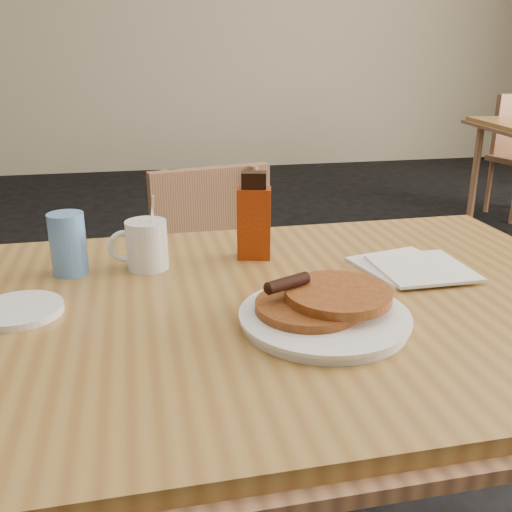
{
  "coord_description": "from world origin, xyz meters",
  "views": [
    {
      "loc": [
        -0.18,
        -0.9,
        1.15
      ],
      "look_at": [
        0.01,
        0.03,
        0.81
      ],
      "focal_mm": 40.0,
      "sensor_mm": 36.0,
      "label": 1
    }
  ],
  "objects": [
    {
      "name": "main_table",
      "position": [
        0.03,
        -0.03,
        0.71
      ],
      "size": [
        1.29,
        0.88,
        0.75
      ],
      "rotation": [
        0.0,
        0.0,
        0.01
      ],
      "color": "olive",
      "rests_on": "floor"
    },
    {
      "name": "syrup_bottle",
      "position": [
        0.04,
        0.18,
        0.83
      ],
      "size": [
        0.08,
        0.06,
        0.18
      ],
      "rotation": [
        0.0,
        0.0,
        -0.24
      ],
      "color": "maroon",
      "rests_on": "main_table"
    },
    {
      "name": "pancake_plate",
      "position": [
        0.09,
        -0.13,
        0.77
      ],
      "size": [
        0.27,
        0.27,
        0.07
      ],
      "rotation": [
        0.0,
        0.0,
        -0.01
      ],
      "color": "white",
      "rests_on": "main_table"
    },
    {
      "name": "coffee_mug",
      "position": [
        -0.18,
        0.17,
        0.8
      ],
      "size": [
        0.11,
        0.08,
        0.15
      ],
      "rotation": [
        0.0,
        0.0,
        -0.27
      ],
      "color": "white",
      "rests_on": "main_table"
    },
    {
      "name": "napkin_stack",
      "position": [
        0.33,
        0.05,
        0.76
      ],
      "size": [
        0.21,
        0.22,
        0.01
      ],
      "rotation": [
        0.0,
        0.0,
        0.22
      ],
      "color": "white",
      "rests_on": "main_table"
    },
    {
      "name": "chair_main_far",
      "position": [
        0.02,
        0.68,
        0.49
      ],
      "size": [
        0.44,
        0.45,
        0.83
      ],
      "rotation": [
        0.0,
        0.0,
        0.21
      ],
      "color": "#AC7851",
      "rests_on": "floor"
    },
    {
      "name": "blue_tumbler",
      "position": [
        -0.32,
        0.17,
        0.81
      ],
      "size": [
        0.08,
        0.08,
        0.12
      ],
      "primitive_type": "cylinder",
      "rotation": [
        0.0,
        0.0,
        0.27
      ],
      "color": "#5B90D7",
      "rests_on": "main_table"
    },
    {
      "name": "side_saucer",
      "position": [
        -0.38,
        -0.0,
        0.76
      ],
      "size": [
        0.18,
        0.18,
        0.01
      ],
      "primitive_type": "cylinder",
      "rotation": [
        0.0,
        0.0,
        -0.32
      ],
      "color": "white",
      "rests_on": "main_table"
    },
    {
      "name": "wall_back",
      "position": [
        0.0,
        5.0,
        1.4
      ],
      "size": [
        8.0,
        0.0,
        8.0
      ],
      "primitive_type": "plane",
      "rotation": [
        1.57,
        0.0,
        0.0
      ],
      "color": "beige",
      "rests_on": "ground"
    }
  ]
}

